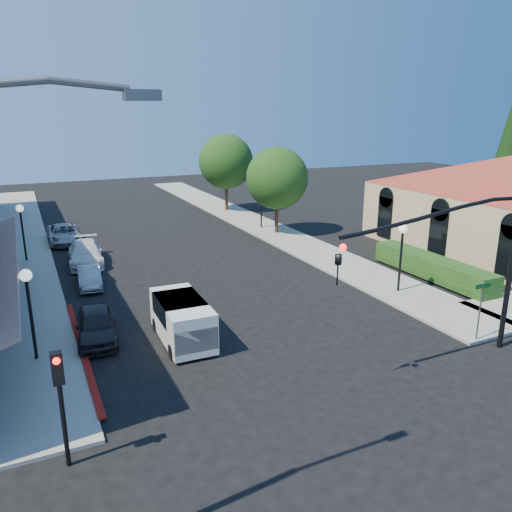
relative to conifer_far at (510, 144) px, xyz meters
name	(u,v)px	position (x,y,z in m)	size (l,w,h in m)	color
ground	(355,418)	(-28.00, -18.00, -6.36)	(120.00, 120.00, 0.00)	black
sidewalk_left	(21,243)	(-36.75, 9.00, -6.30)	(3.50, 50.00, 0.12)	gray
sidewalk_right	(248,221)	(-19.25, 9.00, -6.30)	(3.50, 50.00, 0.12)	gray
curb_red_strip	(82,352)	(-34.90, -10.00, -6.36)	(0.25, 10.00, 0.06)	maroon
hedge	(431,278)	(-16.30, -9.00, -6.36)	(1.40, 8.00, 1.10)	#183D11
conifer_far	(510,144)	(0.00, 0.00, 0.00)	(3.20, 3.20, 11.00)	#332114
street_tree_a	(277,178)	(-19.20, 4.00, -2.17)	(4.56, 4.56, 6.48)	#332114
street_tree_b	(226,162)	(-19.20, 14.00, -1.82)	(4.94, 4.94, 7.02)	#332114
signal_mast_arm	(472,253)	(-22.14, -16.50, -2.27)	(8.01, 0.39, 6.00)	black
secondary_signal	(60,388)	(-36.00, -16.59, -4.04)	(0.28, 0.42, 3.32)	black
street_name_sign	(481,302)	(-20.50, -15.80, -4.66)	(0.80, 0.06, 2.50)	#595B5E
lamppost_left_near	(28,292)	(-36.50, -10.00, -3.62)	(0.44, 0.44, 3.57)	black
lamppost_left_far	(21,218)	(-36.50, 4.00, -3.62)	(0.44, 0.44, 3.57)	black
lamppost_right_near	(402,241)	(-19.50, -10.00, -3.62)	(0.44, 0.44, 3.57)	black
lamppost_right_far	(261,194)	(-19.50, 6.00, -3.62)	(0.44, 0.44, 3.57)	black
white_van	(182,318)	(-31.09, -10.73, -5.35)	(1.83, 3.98, 1.74)	silver
parked_car_a	(96,325)	(-34.20, -9.08, -5.71)	(1.54, 3.82, 1.30)	black
parked_car_b	(90,277)	(-33.58, -2.29, -5.83)	(1.13, 3.24, 1.07)	#9E9FA3
parked_car_c	(86,253)	(-33.23, 2.00, -5.68)	(1.91, 4.70, 1.36)	white
parked_car_d	(64,234)	(-33.93, 8.00, -5.72)	(2.12, 4.60, 1.28)	#989A9C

